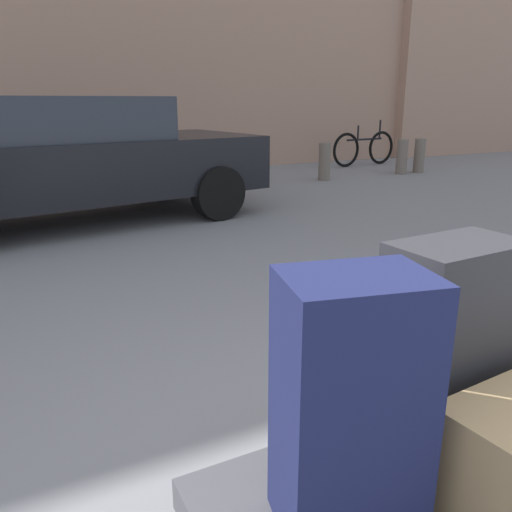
{
  "coord_description": "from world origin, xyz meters",
  "views": [
    {
      "loc": [
        -1.05,
        -0.84,
        1.38
      ],
      "look_at": [
        0.0,
        1.2,
        0.69
      ],
      "focal_mm": 36.32,
      "sensor_mm": 36.0,
      "label": 1
    }
  ],
  "objects": [
    {
      "name": "luggage_cart",
      "position": [
        0.0,
        0.0,
        0.27
      ],
      "size": [
        1.4,
        0.74,
        0.34
      ],
      "color": "#4C4C51",
      "rests_on": "ground_plane"
    },
    {
      "name": "suitcase_navy_rear_right",
      "position": [
        -0.35,
        0.02,
        0.68
      ],
      "size": [
        0.39,
        0.32,
        0.67
      ],
      "primitive_type": "cube",
      "rotation": [
        0.0,
        0.0,
        -0.23
      ],
      "color": "#191E47",
      "rests_on": "luggage_cart"
    },
    {
      "name": "suitcase_charcoal_front_right",
      "position": [
        0.11,
        0.15,
        0.67
      ],
      "size": [
        0.4,
        0.25,
        0.66
      ],
      "primitive_type": "cube",
      "rotation": [
        0.0,
        0.0,
        0.04
      ],
      "color": "#2D2D33",
      "rests_on": "luggage_cart"
    },
    {
      "name": "parked_car",
      "position": [
        -0.24,
        5.42,
        0.76
      ],
      "size": [
        4.52,
        2.41,
        1.42
      ],
      "color": "black",
      "rests_on": "ground_plane"
    },
    {
      "name": "bicycle_leaning",
      "position": [
        6.31,
        8.28,
        0.37
      ],
      "size": [
        1.76,
        0.23,
        0.96
      ],
      "color": "black",
      "rests_on": "ground_plane"
    },
    {
      "name": "bollard_kerb_near",
      "position": [
        2.88,
        6.85,
        0.33
      ],
      "size": [
        0.21,
        0.21,
        0.66
      ],
      "primitive_type": "cylinder",
      "color": "#72665B",
      "rests_on": "ground_plane"
    },
    {
      "name": "bollard_kerb_mid",
      "position": [
        4.28,
        6.85,
        0.33
      ],
      "size": [
        0.21,
        0.21,
        0.66
      ],
      "primitive_type": "cylinder",
      "color": "#72665B",
      "rests_on": "ground_plane"
    },
    {
      "name": "bollard_kerb_far",
      "position": [
        6.08,
        6.85,
        0.33
      ],
      "size": [
        0.21,
        0.21,
        0.66
      ],
      "primitive_type": "cylinder",
      "color": "#72665B",
      "rests_on": "ground_plane"
    },
    {
      "name": "bollard_corner",
      "position": [
        6.53,
        6.85,
        0.33
      ],
      "size": [
        0.21,
        0.21,
        0.66
      ],
      "primitive_type": "cylinder",
      "color": "#72665B",
      "rests_on": "ground_plane"
    }
  ]
}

